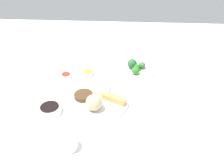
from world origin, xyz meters
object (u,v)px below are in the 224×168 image
main_plate (99,101)px  broccoli_plate (137,71)px  sauce_ramekin_sweet_and_sour (66,76)px  soy_sauce_bowl (50,110)px  teacup (68,143)px  sauce_ramekin_hot_mustard (88,73)px

main_plate → broccoli_plate: size_ratio=1.45×
sauce_ramekin_sweet_and_sour → soy_sauce_bowl: bearing=179.2°
broccoli_plate → teacup: teacup is taller
sauce_ramekin_sweet_and_sour → teacup: (-0.49, -0.12, 0.01)m
main_plate → sauce_ramekin_hot_mustard: sauce_ramekin_hot_mustard is taller
main_plate → teacup: size_ratio=4.18×
soy_sauce_bowl → sauce_ramekin_hot_mustard: soy_sauce_bowl is taller
broccoli_plate → soy_sauce_bowl: 0.55m
teacup → main_plate: bearing=-15.7°
sauce_ramekin_sweet_and_sour → teacup: bearing=-165.7°
main_plate → sauce_ramekin_sweet_and_sour: size_ratio=4.92×
main_plate → sauce_ramekin_sweet_and_sour: 0.29m
main_plate → sauce_ramekin_hot_mustard: size_ratio=4.92×
main_plate → teacup: teacup is taller
sauce_ramekin_sweet_and_sour → main_plate: bearing=-134.9°
main_plate → broccoli_plate: main_plate is taller
sauce_ramekin_sweet_and_sour → sauce_ramekin_hot_mustard: size_ratio=1.00×
sauce_ramekin_hot_mustard → teacup: (-0.52, -0.01, 0.01)m
broccoli_plate → main_plate: bearing=146.6°
sauce_ramekin_hot_mustard → teacup: 0.52m
soy_sauce_bowl → sauce_ramekin_sweet_and_sour: soy_sauce_bowl is taller
teacup → sauce_ramekin_sweet_and_sour: bearing=14.3°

